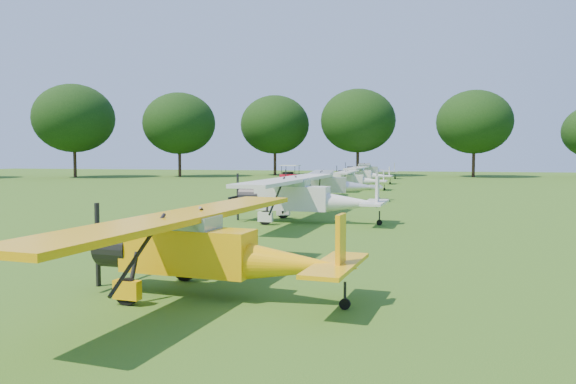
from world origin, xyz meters
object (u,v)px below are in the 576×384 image
object	(u,v)px
aircraft_6	(362,173)
aircraft_7	(369,169)
golf_cart	(290,176)
aircraft_5	(353,178)
aircraft_2	(206,244)
aircraft_3	(303,194)
aircraft_4	(330,182)

from	to	relation	value
aircraft_6	aircraft_7	world-z (taller)	aircraft_7
golf_cart	aircraft_6	bearing A→B (deg)	-5.84
aircraft_6	aircraft_5	bearing A→B (deg)	-86.14
aircraft_2	aircraft_3	xyz separation A→B (m)	(-0.55, 14.51, 0.14)
aircraft_4	aircraft_5	size ratio (longest dim) A/B	1.20
aircraft_3	aircraft_6	world-z (taller)	aircraft_3
aircraft_4	golf_cart	size ratio (longest dim) A/B	4.44
golf_cart	aircraft_2	bearing A→B (deg)	-65.18
aircraft_5	golf_cart	bearing A→B (deg)	123.67
aircraft_3	aircraft_7	xyz separation A→B (m)	(-0.68, 48.15, -0.13)
aircraft_7	aircraft_2	bearing A→B (deg)	-93.36
aircraft_5	aircraft_7	distance (m)	23.04
aircraft_5	golf_cart	world-z (taller)	golf_cart
aircraft_2	aircraft_7	xyz separation A→B (m)	(-1.23, 62.66, 0.01)
aircraft_2	golf_cart	size ratio (longest dim) A/B	4.30
aircraft_4	golf_cart	distance (m)	27.16
aircraft_4	aircraft_6	size ratio (longest dim) A/B	1.13
aircraft_3	aircraft_7	world-z (taller)	aircraft_3
aircraft_5	aircraft_6	world-z (taller)	aircraft_6
aircraft_3	aircraft_4	size ratio (longest dim) A/B	1.07
aircraft_6	aircraft_7	bearing A→B (deg)	94.26
aircraft_2	golf_cart	distance (m)	54.47
aircraft_6	golf_cart	world-z (taller)	aircraft_6
golf_cart	aircraft_3	bearing A→B (deg)	-62.16
aircraft_5	aircraft_7	world-z (taller)	aircraft_7
aircraft_6	aircraft_7	xyz separation A→B (m)	(-0.22, 12.40, 0.11)
aircraft_4	aircraft_5	bearing A→B (deg)	82.05
aircraft_5	aircraft_3	bearing A→B (deg)	-88.69
aircraft_6	golf_cart	xyz separation A→B (m)	(-8.98, 3.28, -0.50)
aircraft_5	aircraft_2	bearing A→B (deg)	-88.18
aircraft_5	aircraft_4	bearing A→B (deg)	-91.13
aircraft_4	golf_cart	bearing A→B (deg)	102.51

